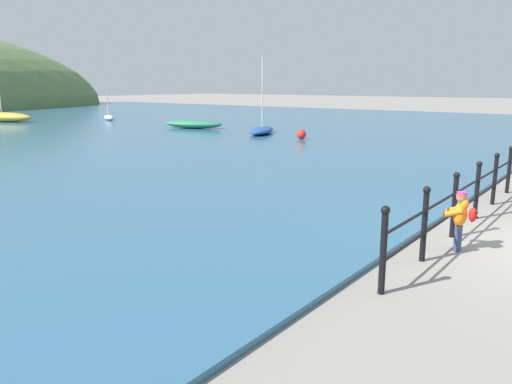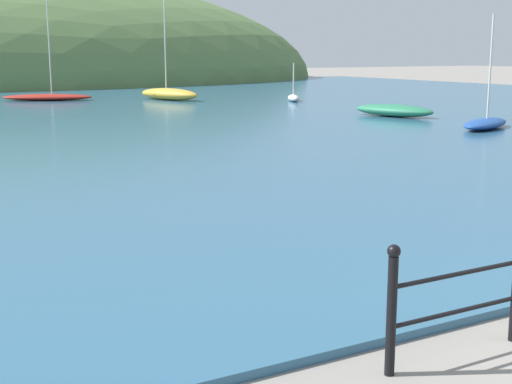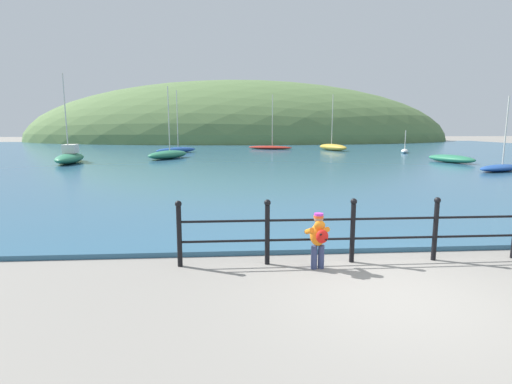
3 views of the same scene
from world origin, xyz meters
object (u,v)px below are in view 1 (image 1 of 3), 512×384
Objects in this scene: boat_green_fishing at (4,117)px; mooring_buoy at (301,134)px; child_in_coat at (461,216)px; boat_blue_hull at (193,124)px; boat_twin_mast at (109,117)px; boat_red_dinghy at (262,130)px.

boat_green_fishing is 12.27× the size of mooring_buoy.
boat_blue_hull is at bearing 54.92° from child_in_coat.
boat_twin_mast is (1.30, 10.06, -0.06)m from boat_blue_hull.
child_in_coat is at bearing -138.72° from mooring_buoy.
boat_green_fishing is 7.13m from boat_twin_mast.
boat_blue_hull is (13.61, 19.38, -0.25)m from child_in_coat.
mooring_buoy is (12.38, 10.86, -0.28)m from child_in_coat.
boat_red_dinghy is 5.41m from boat_blue_hull.
boat_green_fishing is at bearing 142.48° from boat_twin_mast.
boat_red_dinghy is 1.84× the size of boat_twin_mast.
boat_blue_hull is at bearing -97.39° from boat_twin_mast.
boat_green_fishing is 23.12m from mooring_buoy.
child_in_coat reaches higher than mooring_buoy.
boat_blue_hull is at bearing 81.76° from mooring_buoy.
mooring_buoy is at bearing -106.60° from boat_red_dinghy.
boat_green_fishing is 15.04m from boat_blue_hull.
boat_green_fishing is (9.26, 33.78, -0.16)m from child_in_coat.
boat_green_fishing is at bearing 74.66° from child_in_coat.
boat_red_dinghy is 3.25m from mooring_buoy.
boat_twin_mast is at bearing 84.06° from boat_red_dinghy.
boat_twin_mast is (1.61, 15.46, -0.01)m from boat_red_dinghy.
boat_blue_hull is at bearing 86.77° from boat_red_dinghy.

